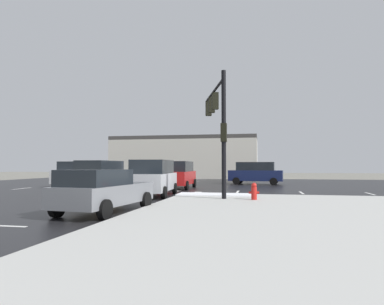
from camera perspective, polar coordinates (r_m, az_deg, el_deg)
name	(u,v)px	position (r m, az deg, el deg)	size (l,w,h in m)	color
ground_plane	(150,191)	(23.81, -7.01, -6.36)	(120.00, 120.00, 0.00)	slate
road_asphalt	(150,191)	(23.81, -7.01, -6.34)	(44.00, 44.00, 0.02)	black
snow_strip_curbside	(214,194)	(18.77, 3.78, -6.99)	(4.00, 1.60, 0.06)	white
lane_markings	(161,192)	(22.13, -5.16, -6.63)	(36.15, 36.15, 0.01)	silver
traffic_signal_mast	(217,115)	(18.59, 4.24, 6.21)	(1.84, 5.54, 6.26)	black
fire_hydrant	(254,191)	(16.37, 10.32, -6.37)	(0.48, 0.26, 0.79)	red
strip_building_background	(186,158)	(47.98, -1.04, -0.86)	(19.73, 8.00, 5.70)	beige
sedan_grey	(103,190)	(12.81, -14.64, -6.10)	(2.38, 4.67, 1.58)	slate
suv_white	(80,174)	(29.05, -18.22, -3.36)	(2.58, 4.98, 2.03)	white
suv_silver	(153,177)	(19.37, -6.57, -4.10)	(2.47, 4.95, 2.03)	#B7BABF
suv_navy	(256,173)	(31.73, 10.59, -3.32)	(4.97, 2.53, 2.03)	#141E47
suv_red	(178,174)	(25.57, -2.38, -3.64)	(2.27, 4.88, 2.03)	#B21919
suv_tan	(100,176)	(22.65, -15.09, -3.76)	(2.20, 4.85, 2.03)	tan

